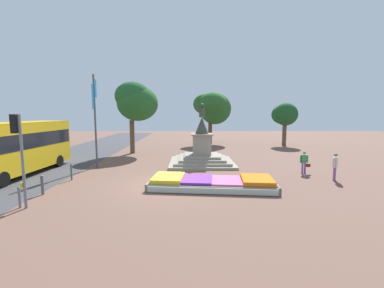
# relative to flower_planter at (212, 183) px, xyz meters

# --- Properties ---
(ground_plane) EXTENTS (91.71, 91.71, 0.00)m
(ground_plane) POSITION_rel_flower_planter_xyz_m (-2.74, 0.59, -0.26)
(ground_plane) COLOR brown
(flower_planter) EXTENTS (7.24, 3.30, 0.61)m
(flower_planter) POSITION_rel_flower_planter_xyz_m (0.00, 0.00, 0.00)
(flower_planter) COLOR #38281C
(flower_planter) RESTS_ON ground_plane
(statue_monument) EXTENTS (5.19, 5.19, 4.93)m
(statue_monument) POSITION_rel_flower_planter_xyz_m (-0.24, 6.91, 0.60)
(statue_monument) COLOR gray
(statue_monument) RESTS_ON ground_plane
(traffic_light_near_crossing) EXTENTS (0.42, 0.31, 4.10)m
(traffic_light_near_crossing) POSITION_rel_flower_planter_xyz_m (-8.52, -3.07, 2.54)
(traffic_light_near_crossing) COLOR slate
(traffic_light_near_crossing) RESTS_ON ground_plane
(banner_pole) EXTENTS (0.14, 1.17, 7.04)m
(banner_pole) POSITION_rel_flower_planter_xyz_m (-8.40, 5.60, 3.63)
(banner_pole) COLOR #4C5156
(banner_pole) RESTS_ON ground_plane
(city_bus) EXTENTS (3.00, 9.57, 3.55)m
(city_bus) POSITION_rel_flower_planter_xyz_m (-12.75, 2.80, 1.77)
(city_bus) COLOR gold
(city_bus) RESTS_ON ground_plane
(pedestrian_with_handbag) EXTENTS (0.73, 0.23, 1.54)m
(pedestrian_with_handbag) POSITION_rel_flower_planter_xyz_m (6.67, 3.33, 0.60)
(pedestrian_with_handbag) COLOR #8C4C99
(pedestrian_with_handbag) RESTS_ON ground_plane
(pedestrian_near_planter) EXTENTS (0.41, 0.45, 1.70)m
(pedestrian_near_planter) POSITION_rel_flower_planter_xyz_m (7.76, 1.51, 0.72)
(pedestrian_near_planter) COLOR #8C4C99
(pedestrian_near_planter) RESTS_ON ground_plane
(kerb_bollard_mid_a) EXTENTS (0.12, 0.12, 0.95)m
(kerb_bollard_mid_a) POSITION_rel_flower_planter_xyz_m (-8.72, -3.00, 0.24)
(kerb_bollard_mid_a) COLOR slate
(kerb_bollard_mid_a) RESTS_ON ground_plane
(kerb_bollard_mid_b) EXTENTS (0.15, 0.15, 1.01)m
(kerb_bollard_mid_b) POSITION_rel_flower_planter_xyz_m (-8.78, -1.14, 0.27)
(kerb_bollard_mid_b) COLOR #4C5156
(kerb_bollard_mid_b) RESTS_ON ground_plane
(kerb_bollard_north) EXTENTS (0.11, 0.11, 1.03)m
(kerb_bollard_north) POSITION_rel_flower_planter_xyz_m (-8.63, 1.76, 0.27)
(kerb_bollard_north) COLOR #4C5156
(kerb_bollard_north) RESTS_ON ground_plane
(park_tree_far_left) EXTENTS (4.30, 4.39, 7.34)m
(park_tree_far_left) POSITION_rel_flower_planter_xyz_m (-6.74, 12.74, 5.14)
(park_tree_far_left) COLOR brown
(park_tree_far_left) RESTS_ON ground_plane
(park_tree_behind_statue) EXTENTS (5.17, 4.83, 6.93)m
(park_tree_behind_statue) POSITION_rel_flower_planter_xyz_m (1.89, 21.10, 4.79)
(park_tree_behind_statue) COLOR #4C3823
(park_tree_behind_statue) RESTS_ON ground_plane
(park_tree_far_right) EXTENTS (3.12, 3.33, 5.47)m
(park_tree_far_right) POSITION_rel_flower_planter_xyz_m (10.98, 19.18, 3.71)
(park_tree_far_right) COLOR brown
(park_tree_far_right) RESTS_ON ground_plane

